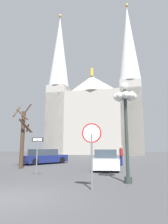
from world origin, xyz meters
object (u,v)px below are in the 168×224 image
Objects in this scene: street_lamp at (125,108)px; stop_sign at (92,142)px; parked_car_near_white at (105,160)px; parked_car_far_navy at (44,157)px; pedestrian_walking at (121,154)px; bare_tree at (23,136)px; one_way_arrow_sign at (37,151)px; cathedral at (95,111)px.

stop_sign is at bearing -134.29° from street_lamp.
parked_car_near_white is 7.34m from parked_car_far_navy.
bare_tree is at bearing -157.47° from pedestrian_walking.
parked_car_far_navy is 7.68m from pedestrian_walking.
parked_car_near_white is (0.46, 7.35, -1.18)m from stop_sign.
bare_tree is at bearing -95.45° from parked_car_far_navy.
parked_car_near_white is (-1.13, 5.72, -2.92)m from street_lamp.
stop_sign is at bearing -63.35° from parked_car_far_navy.
stop_sign reaches higher than one_way_arrow_sign.
pedestrian_walking is at bearing 53.51° from one_way_arrow_sign.
stop_sign is 1.52× the size of pedestrian_walking.
cathedral is 32.36m from bare_tree.
parked_car_near_white is at bearing 47.81° from one_way_arrow_sign.
bare_tree is (-7.70, 5.30, -1.05)m from street_lamp.
parked_car_near_white is 3.26m from pedestrian_walking.
parked_car_near_white is at bearing -116.25° from pedestrian_walking.
street_lamp is at bearing 45.71° from stop_sign.
street_lamp is 1.06× the size of parked_car_far_navy.
one_way_arrow_sign is 1.27× the size of pedestrian_walking.
pedestrian_walking is at bearing 79.56° from stop_sign.
parked_car_near_white is (2.49, -30.77, -9.45)m from cathedral.
pedestrian_walking reaches higher than parked_car_near_white.
pedestrian_walking is (5.32, 7.20, -0.35)m from one_way_arrow_sign.
parked_car_near_white is at bearing -85.37° from cathedral.
cathedral is at bearing 93.05° from stop_sign.
one_way_arrow_sign is 8.96m from pedestrian_walking.
parked_car_far_navy is (-3.67, -26.76, -9.46)m from cathedral.
street_lamp is at bearing -78.88° from parked_car_near_white.
street_lamp reaches higher than parked_car_far_navy.
stop_sign is 9.27m from bare_tree.
cathedral is 7.20× the size of street_lamp.
street_lamp reaches higher than stop_sign.
street_lamp is 2.81× the size of pedestrian_walking.
bare_tree reaches higher than pedestrian_walking.
one_way_arrow_sign reaches higher than pedestrian_walking.
street_lamp reaches higher than parked_car_near_white.
street_lamp is at bearing -34.54° from bare_tree.
parked_car_far_navy is at bearing -97.80° from cathedral.
pedestrian_walking is (8.01, 3.32, -1.50)m from bare_tree.
bare_tree is 4.83m from parked_car_far_navy.
bare_tree is at bearing 131.46° from stop_sign.
pedestrian_walking is at bearing 63.75° from parked_car_near_white.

